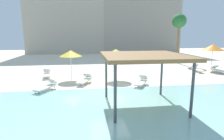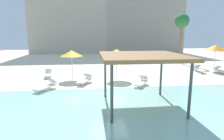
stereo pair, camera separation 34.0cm
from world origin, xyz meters
The scene contains 15 objects.
ground_plane centered at (0.00, 0.00, 0.00)m, with size 80.00×80.00×0.00m, color beige.
lagoon_water centered at (0.00, -5.25, 0.02)m, with size 44.00×13.50×0.04m, color #99D1C6.
shade_pavilion centered at (1.57, -2.26, 2.73)m, with size 4.32×4.32×2.91m.
beach_umbrella_yellow_1 centered at (-2.79, 5.10, 2.30)m, with size 1.95×1.95×2.57m.
beach_umbrella_orange_2 centered at (12.58, 7.39, 2.53)m, with size 2.41×2.41×2.87m.
beach_umbrella_yellow_3 centered at (1.19, 4.60, 2.39)m, with size 2.07×2.07×2.68m.
lounge_chair_1 centered at (2.80, 2.00, 0.33)m, with size 1.52×1.92×0.74m.
lounge_chair_2 centered at (-1.59, 3.21, 0.33)m, with size 1.32×1.98×0.74m.
lounge_chair_3 centered at (-4.28, 1.63, 0.33)m, with size 1.44×1.95×0.74m.
lounge_chair_4 centered at (-5.13, 6.03, 0.33)m, with size 0.86×1.96×0.74m.
lounge_chair_5 centered at (10.38, 6.64, 0.33)m, with size 0.81×1.95×0.74m.
lounge_chair_6 centered at (12.18, 5.62, 0.33)m, with size 0.87×1.96×0.74m.
palm_tree_0 centered at (11.19, 12.86, 5.58)m, with size 1.90×1.90×6.70m.
hotel_block_0 centered at (-3.99, 32.23, 8.25)m, with size 19.13×8.98×16.51m, color #B2A893.
hotel_block_1 centered at (10.85, 32.98, 7.64)m, with size 16.88×10.65×15.29m, color #9E9384.
Camera 1 is at (-1.46, -11.85, 3.93)m, focal length 30.18 mm.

